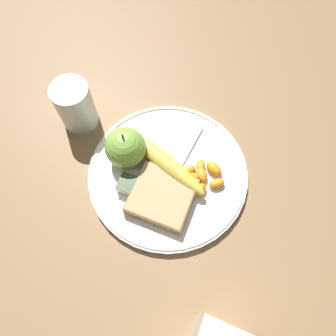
# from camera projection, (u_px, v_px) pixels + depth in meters

# --- Properties ---
(ground_plane) EXTENTS (3.00, 3.00, 0.00)m
(ground_plane) POSITION_uv_depth(u_px,v_px,m) (168.00, 175.00, 0.60)
(ground_plane) COLOR olive
(plate) EXTENTS (0.29, 0.29, 0.01)m
(plate) POSITION_uv_depth(u_px,v_px,m) (168.00, 173.00, 0.59)
(plate) COLOR white
(plate) RESTS_ON ground_plane
(juice_glass) EXTENTS (0.07, 0.07, 0.10)m
(juice_glass) POSITION_uv_depth(u_px,v_px,m) (76.00, 107.00, 0.61)
(juice_glass) COLOR silver
(juice_glass) RESTS_ON ground_plane
(apple) EXTENTS (0.07, 0.07, 0.08)m
(apple) POSITION_uv_depth(u_px,v_px,m) (126.00, 147.00, 0.57)
(apple) COLOR #84BC47
(apple) RESTS_ON plate
(banana) EXTENTS (0.18, 0.09, 0.03)m
(banana) POSITION_uv_depth(u_px,v_px,m) (164.00, 162.00, 0.58)
(banana) COLOR #E0CC4C
(banana) RESTS_ON plate
(bread_slice) EXTENTS (0.11, 0.10, 0.02)m
(bread_slice) POSITION_uv_depth(u_px,v_px,m) (162.00, 196.00, 0.56)
(bread_slice) COLOR olive
(bread_slice) RESTS_ON plate
(fork) EXTENTS (0.03, 0.20, 0.00)m
(fork) POSITION_uv_depth(u_px,v_px,m) (173.00, 177.00, 0.58)
(fork) COLOR silver
(fork) RESTS_ON plate
(jam_packet) EXTENTS (0.04, 0.03, 0.02)m
(jam_packet) POSITION_uv_depth(u_px,v_px,m) (130.00, 186.00, 0.57)
(jam_packet) COLOR white
(jam_packet) RESTS_ON plate
(orange_segment_0) EXTENTS (0.02, 0.03, 0.02)m
(orange_segment_0) POSITION_uv_depth(u_px,v_px,m) (201.00, 166.00, 0.59)
(orange_segment_0) COLOR orange
(orange_segment_0) RESTS_ON plate
(orange_segment_1) EXTENTS (0.03, 0.03, 0.02)m
(orange_segment_1) POSITION_uv_depth(u_px,v_px,m) (184.00, 184.00, 0.57)
(orange_segment_1) COLOR orange
(orange_segment_1) RESTS_ON plate
(orange_segment_2) EXTENTS (0.04, 0.04, 0.02)m
(orange_segment_2) POSITION_uv_depth(u_px,v_px,m) (197.00, 189.00, 0.57)
(orange_segment_2) COLOR orange
(orange_segment_2) RESTS_ON plate
(orange_segment_3) EXTENTS (0.03, 0.02, 0.02)m
(orange_segment_3) POSITION_uv_depth(u_px,v_px,m) (183.00, 174.00, 0.58)
(orange_segment_3) COLOR orange
(orange_segment_3) RESTS_ON plate
(orange_segment_4) EXTENTS (0.04, 0.03, 0.02)m
(orange_segment_4) POSITION_uv_depth(u_px,v_px,m) (214.00, 169.00, 0.58)
(orange_segment_4) COLOR orange
(orange_segment_4) RESTS_ON plate
(orange_segment_5) EXTENTS (0.03, 0.03, 0.02)m
(orange_segment_5) POSITION_uv_depth(u_px,v_px,m) (217.00, 183.00, 0.57)
(orange_segment_5) COLOR orange
(orange_segment_5) RESTS_ON plate
(orange_segment_6) EXTENTS (0.04, 0.04, 0.02)m
(orange_segment_6) POSITION_uv_depth(u_px,v_px,m) (190.00, 179.00, 0.57)
(orange_segment_6) COLOR orange
(orange_segment_6) RESTS_ON plate
(orange_segment_7) EXTENTS (0.03, 0.03, 0.01)m
(orange_segment_7) POSITION_uv_depth(u_px,v_px,m) (189.00, 169.00, 0.58)
(orange_segment_7) COLOR orange
(orange_segment_7) RESTS_ON plate
(orange_segment_8) EXTENTS (0.03, 0.03, 0.02)m
(orange_segment_8) POSITION_uv_depth(u_px,v_px,m) (202.00, 174.00, 0.58)
(orange_segment_8) COLOR orange
(orange_segment_8) RESTS_ON plate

